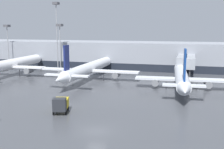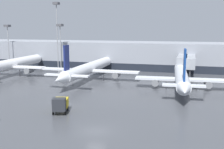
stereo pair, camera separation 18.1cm
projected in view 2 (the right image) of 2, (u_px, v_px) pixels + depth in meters
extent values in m
plane|color=#424449|center=(96.00, 131.00, 38.16)|extent=(320.00, 320.00, 0.00)
cube|color=gray|center=(155.00, 55.00, 96.26)|extent=(160.00, 16.00, 9.00)
cube|color=#1E232D|center=(151.00, 68.00, 89.16)|extent=(156.80, 0.10, 2.40)
cube|color=#9399A0|center=(190.00, 61.00, 78.61)|extent=(2.60, 14.42, 2.80)
cylinder|color=#3F4247|center=(190.00, 76.00, 72.83)|extent=(0.44, 0.44, 3.20)
cube|color=#9399A0|center=(182.00, 61.00, 79.86)|extent=(2.60, 13.03, 2.80)
cylinder|color=#3F4247|center=(181.00, 74.00, 74.74)|extent=(0.44, 0.44, 3.20)
cylinder|color=silver|center=(90.00, 68.00, 76.81)|extent=(3.06, 31.70, 2.93)
cone|color=silver|center=(108.00, 61.00, 93.36)|extent=(2.80, 3.23, 2.78)
cone|color=silver|center=(60.00, 79.00, 59.71)|extent=(2.65, 4.40, 2.64)
cube|color=silver|center=(89.00, 70.00, 76.16)|extent=(27.84, 2.69, 0.44)
cube|color=silver|center=(67.00, 75.00, 62.95)|extent=(10.58, 1.48, 0.35)
cube|color=navy|center=(66.00, 59.00, 62.34)|extent=(0.37, 2.31, 6.18)
cylinder|color=slate|center=(63.00, 72.00, 78.43)|extent=(1.62, 2.83, 1.61)
cylinder|color=slate|center=(116.00, 75.00, 74.18)|extent=(1.62, 2.83, 1.61)
cylinder|color=#2D2D33|center=(101.00, 70.00, 86.94)|extent=(0.20, 0.20, 1.74)
cylinder|color=#2D2D33|center=(73.00, 76.00, 76.89)|extent=(0.20, 0.20, 1.74)
cylinder|color=#2D2D33|center=(103.00, 77.00, 74.46)|extent=(0.20, 0.20, 1.74)
cylinder|color=silver|center=(181.00, 76.00, 64.74)|extent=(4.74, 26.63, 2.89)
cone|color=silver|center=(180.00, 67.00, 79.06)|extent=(2.96, 3.36, 2.75)
cone|color=silver|center=(184.00, 91.00, 49.85)|extent=(2.90, 4.51, 2.60)
cube|color=silver|center=(181.00, 79.00, 64.19)|extent=(21.11, 4.46, 0.44)
cube|color=silver|center=(184.00, 85.00, 52.92)|extent=(8.06, 2.24, 0.35)
cube|color=navy|center=(185.00, 66.00, 52.31)|extent=(0.55, 2.72, 6.34)
cylinder|color=slate|center=(155.00, 82.00, 65.52)|extent=(1.82, 3.41, 1.59)
cylinder|color=slate|center=(208.00, 84.00, 63.15)|extent=(1.82, 3.41, 1.59)
cylinder|color=#2D2D33|center=(180.00, 79.00, 73.39)|extent=(0.20, 0.20, 1.55)
cylinder|color=#2D2D33|center=(166.00, 86.00, 64.48)|extent=(0.20, 0.20, 1.55)
cylinder|color=#2D2D33|center=(197.00, 87.00, 63.12)|extent=(0.20, 0.20, 1.55)
cylinder|color=white|center=(12.00, 64.00, 82.59)|extent=(3.90, 29.54, 3.07)
cone|color=white|center=(39.00, 58.00, 98.30)|extent=(3.01, 3.46, 2.92)
cube|color=white|center=(11.00, 66.00, 81.99)|extent=(21.28, 3.22, 0.44)
cylinder|color=slate|center=(29.00, 70.00, 80.71)|extent=(1.77, 2.93, 1.69)
cylinder|color=#2D2D33|center=(29.00, 68.00, 92.14)|extent=(0.20, 0.20, 1.95)
cylinder|color=#2D2D33|center=(20.00, 73.00, 80.75)|extent=(0.20, 0.20, 1.95)
cube|color=gold|center=(61.00, 103.00, 47.11)|extent=(2.84, 3.07, 1.48)
cube|color=#26282D|center=(59.00, 104.00, 45.04)|extent=(2.45, 2.10, 2.05)
cylinder|color=black|center=(65.00, 113.00, 45.23)|extent=(0.44, 0.74, 0.70)
cylinder|color=black|center=(53.00, 113.00, 45.19)|extent=(0.44, 0.74, 0.70)
cylinder|color=black|center=(68.00, 108.00, 47.76)|extent=(0.44, 0.74, 0.70)
cylinder|color=black|center=(56.00, 108.00, 47.72)|extent=(0.44, 0.74, 0.70)
cylinder|color=gray|center=(61.00, 49.00, 91.98)|extent=(0.30, 0.30, 14.33)
cube|color=#4C4C51|center=(60.00, 25.00, 90.74)|extent=(1.80, 1.80, 0.80)
cylinder|color=gray|center=(57.00, 38.00, 92.53)|extent=(0.30, 0.30, 21.29)
cube|color=#4C4C51|center=(56.00, 3.00, 90.71)|extent=(1.80, 1.80, 0.80)
cylinder|color=gray|center=(9.00, 47.00, 99.03)|extent=(0.30, 0.30, 14.15)
cube|color=#4C4C51|center=(7.00, 26.00, 97.80)|extent=(1.80, 1.80, 0.80)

